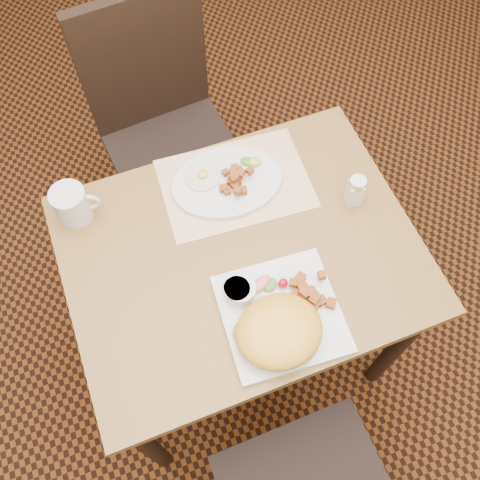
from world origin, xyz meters
name	(u,v)px	position (x,y,z in m)	size (l,w,h in m)	color
ground	(241,339)	(0.00, 0.00, 0.00)	(8.00, 8.00, 0.00)	black
table	(242,269)	(0.00, 0.00, 0.64)	(0.90, 0.70, 0.75)	olive
chair_far	(164,123)	(-0.03, 0.66, 0.54)	(0.45, 0.46, 0.97)	black
placemat	(235,183)	(0.06, 0.20, 0.75)	(0.40, 0.28, 0.00)	white
plate_square	(281,314)	(0.03, -0.19, 0.76)	(0.28, 0.28, 0.02)	silver
plate_oval	(227,182)	(0.04, 0.21, 0.76)	(0.30, 0.23, 0.02)	silver
hollandaise_mound	(278,332)	(-0.01, -0.24, 0.80)	(0.21, 0.18, 0.08)	yellow
ramekin	(240,290)	(-0.05, -0.11, 0.79)	(0.08, 0.08, 0.04)	silver
garnish_sq	(268,284)	(0.02, -0.12, 0.78)	(0.10, 0.06, 0.03)	#387223
fried_egg	(202,176)	(-0.02, 0.24, 0.77)	(0.10, 0.10, 0.02)	white
garnish_ov	(252,161)	(0.12, 0.24, 0.78)	(0.06, 0.05, 0.02)	#387223
salt_shaker	(355,191)	(0.33, 0.04, 0.80)	(0.05, 0.05, 0.10)	white
coffee_mug	(73,204)	(-0.37, 0.26, 0.80)	(0.12, 0.09, 0.10)	silver
home_fries_sq	(309,293)	(0.10, -0.18, 0.78)	(0.10, 0.12, 0.04)	#A7511A
home_fries_ov	(235,179)	(0.06, 0.19, 0.79)	(0.11, 0.10, 0.04)	#A7511A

